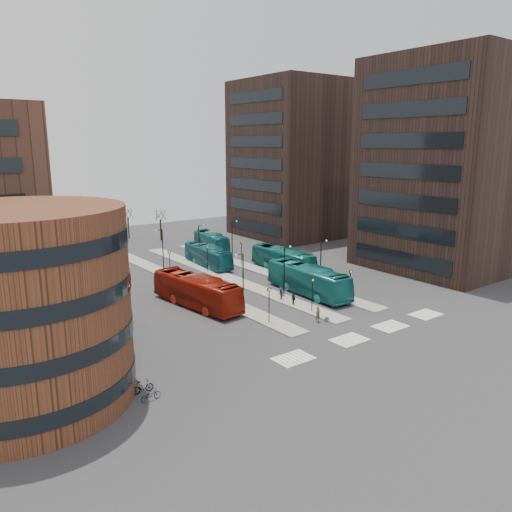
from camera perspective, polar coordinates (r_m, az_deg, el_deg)
ground at (r=46.97m, az=15.10°, el=-10.43°), size 160.00×160.00×0.00m
island_left at (r=66.44m, az=-7.88°, el=-3.15°), size 2.50×45.00×0.15m
island_mid at (r=69.40m, az=-3.55°, el=-2.37°), size 2.50×45.00×0.15m
island_right at (r=72.74m, az=0.41°, el=-1.64°), size 2.50×45.00×0.15m
suitcase at (r=52.81m, az=8.09°, el=-7.18°), size 0.48×0.43×0.50m
red_bus at (r=57.01m, az=-6.82°, el=-3.97°), size 4.66×13.37×3.65m
teal_bus_a at (r=61.49m, az=5.97°, el=-2.72°), size 3.69×13.15×3.62m
teal_bus_b at (r=75.62m, az=-5.52°, el=0.03°), size 3.56×11.50×3.15m
teal_bus_c at (r=72.60m, az=3.10°, el=-0.37°), size 3.20×12.21×3.38m
teal_bus_d at (r=87.50m, az=-5.12°, el=1.73°), size 4.25×11.03×3.00m
traveller at (r=52.39m, az=7.11°, el=-6.63°), size 0.63×0.43×1.69m
commuter_a at (r=55.84m, az=-3.80°, el=-5.28°), size 0.99×0.85×1.76m
commuter_b at (r=57.32m, az=4.32°, el=-4.86°), size 0.70×1.06×1.67m
commuter_c at (r=59.27m, az=2.84°, el=-4.32°), size 0.71×1.06×1.52m
bicycle_near at (r=38.07m, az=-11.95°, el=-15.29°), size 1.62×0.68×0.83m
bicycle_mid at (r=39.12m, az=-12.81°, el=-14.38°), size 1.69×0.55×1.00m
bicycle_far at (r=42.09m, az=-14.82°, el=-12.54°), size 1.81×1.09×0.90m
crosswalk_stripes at (r=50.55m, az=12.77°, el=-8.60°), size 22.35×2.40×0.01m
round_building at (r=38.42m, az=-25.38°, el=-5.38°), size 15.16×15.16×14.00m
tower_near at (r=78.82m, az=21.21°, el=9.61°), size 20.12×20.00×30.00m
tower_far at (r=101.18m, az=4.50°, el=10.92°), size 20.12×20.00×30.00m
sign_poles at (r=63.02m, az=-0.39°, el=-1.71°), size 12.45×22.12×3.65m
lamp_posts at (r=67.30m, az=-2.20°, el=0.24°), size 14.04×20.24×6.12m
bare_trees at (r=97.55m, az=-13.83°, el=3.28°), size 10.97×8.14×5.90m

